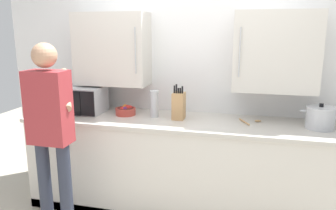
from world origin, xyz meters
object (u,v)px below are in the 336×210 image
thermos_flask (154,104)px  person_figure (50,126)px  wooden_spoon (251,121)px  microwave_oven (77,99)px  fruit_bowl (126,111)px  stock_pot (320,118)px  knife_block (179,106)px

thermos_flask → person_figure: bearing=-133.6°
wooden_spoon → person_figure: bearing=-155.0°
microwave_oven → fruit_bowl: (0.54, 0.01, -0.09)m
wooden_spoon → stock_pot: size_ratio=0.63×
thermos_flask → person_figure: person_figure is taller
person_figure → microwave_oven: bearing=102.5°
knife_block → person_figure: bearing=-142.7°
stock_pot → thermos_flask: thermos_flask is taller
wooden_spoon → stock_pot: (0.58, -0.06, 0.09)m
thermos_flask → wooden_spoon: bearing=2.1°
fruit_bowl → microwave_oven: bearing=-179.3°
knife_block → person_figure: (-0.94, -0.71, -0.06)m
wooden_spoon → knife_block: knife_block is taller
knife_block → person_figure: size_ratio=0.20×
fruit_bowl → person_figure: (-0.38, -0.73, 0.02)m
microwave_oven → thermos_flask: 0.85m
thermos_flask → person_figure: 1.00m
wooden_spoon → thermos_flask: size_ratio=0.81×
wooden_spoon → thermos_flask: (-0.93, -0.04, 0.12)m
fruit_bowl → knife_block: knife_block is taller
knife_block → thermos_flask: size_ratio=1.29×
wooden_spoon → microwave_oven: bearing=-178.9°
knife_block → stock_pot: bearing=-0.6°
microwave_oven → person_figure: bearing=-77.5°
thermos_flask → fruit_bowl: bearing=178.5°
person_figure → fruit_bowl: bearing=62.4°
fruit_bowl → stock_pot: bearing=-1.0°
microwave_oven → person_figure: (0.16, -0.72, -0.07)m
fruit_bowl → wooden_spoon: bearing=1.3°
microwave_oven → wooden_spoon: (1.78, 0.03, -0.12)m
stock_pot → microwave_oven: bearing=179.4°
thermos_flask → person_figure: (-0.69, -0.72, -0.07)m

